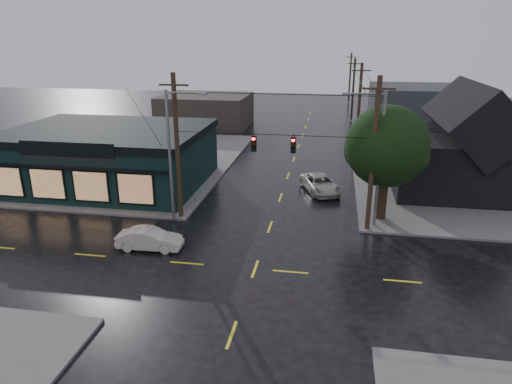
% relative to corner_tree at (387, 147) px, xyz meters
% --- Properties ---
extents(ground_plane, '(160.00, 160.00, 0.00)m').
position_rel_corner_tree_xyz_m(ground_plane, '(-7.53, -8.55, -5.32)').
color(ground_plane, black).
extents(sidewalk_nw, '(28.00, 28.00, 0.15)m').
position_rel_corner_tree_xyz_m(sidewalk_nw, '(-27.53, 11.45, -5.24)').
color(sidewalk_nw, '#62605C').
rests_on(sidewalk_nw, ground).
extents(sidewalk_ne, '(28.00, 28.00, 0.15)m').
position_rel_corner_tree_xyz_m(sidewalk_ne, '(12.47, 11.45, -5.24)').
color(sidewalk_ne, '#62605C').
rests_on(sidewalk_ne, ground).
extents(pizza_shop, '(16.30, 12.34, 4.90)m').
position_rel_corner_tree_xyz_m(pizza_shop, '(-22.53, 4.39, -2.76)').
color(pizza_shop, black).
rests_on(pizza_shop, ground).
extents(ne_building, '(12.60, 11.60, 8.75)m').
position_rel_corner_tree_xyz_m(ne_building, '(7.47, 8.45, -0.85)').
color(ne_building, black).
rests_on(ne_building, ground).
extents(corner_tree, '(5.58, 5.58, 7.99)m').
position_rel_corner_tree_xyz_m(corner_tree, '(0.00, 0.00, 0.00)').
color(corner_tree, black).
rests_on(corner_tree, ground).
extents(utility_pole_nw, '(2.00, 0.32, 10.15)m').
position_rel_corner_tree_xyz_m(utility_pole_nw, '(-14.03, -2.05, -5.32)').
color(utility_pole_nw, '#2F2315').
rests_on(utility_pole_nw, ground).
extents(utility_pole_ne, '(2.00, 0.32, 10.15)m').
position_rel_corner_tree_xyz_m(utility_pole_ne, '(-1.03, -2.05, -5.32)').
color(utility_pole_ne, '#2F2315').
rests_on(utility_pole_ne, ground).
extents(utility_pole_far_a, '(2.00, 0.32, 9.65)m').
position_rel_corner_tree_xyz_m(utility_pole_far_a, '(-1.03, 19.45, -5.32)').
color(utility_pole_far_a, '#2F2315').
rests_on(utility_pole_far_a, ground).
extents(utility_pole_far_b, '(2.00, 0.32, 9.15)m').
position_rel_corner_tree_xyz_m(utility_pole_far_b, '(-1.03, 39.45, -5.32)').
color(utility_pole_far_b, '#2F2315').
rests_on(utility_pole_far_b, ground).
extents(utility_pole_far_c, '(2.00, 0.32, 9.15)m').
position_rel_corner_tree_xyz_m(utility_pole_far_c, '(-1.03, 59.45, -5.32)').
color(utility_pole_far_c, '#2F2315').
rests_on(utility_pole_far_c, ground).
extents(span_signal_assembly, '(13.00, 0.48, 1.23)m').
position_rel_corner_tree_xyz_m(span_signal_assembly, '(-7.43, -2.05, 0.38)').
color(span_signal_assembly, black).
rests_on(span_signal_assembly, ground).
extents(streetlight_nw, '(5.40, 0.30, 9.15)m').
position_rel_corner_tree_xyz_m(streetlight_nw, '(-14.33, -2.75, -5.32)').
color(streetlight_nw, gray).
rests_on(streetlight_nw, ground).
extents(streetlight_ne, '(5.40, 0.30, 9.15)m').
position_rel_corner_tree_xyz_m(streetlight_ne, '(-0.53, -1.35, -5.32)').
color(streetlight_ne, gray).
rests_on(streetlight_ne, ground).
extents(bg_building_west, '(12.00, 10.00, 4.40)m').
position_rel_corner_tree_xyz_m(bg_building_west, '(-21.53, 31.45, -3.12)').
color(bg_building_west, '#312A23').
rests_on(bg_building_west, ground).
extents(bg_building_east, '(14.00, 12.00, 5.60)m').
position_rel_corner_tree_xyz_m(bg_building_east, '(8.47, 36.45, -2.52)').
color(bg_building_east, '#2B2C31').
rests_on(bg_building_east, ground).
extents(sedan_cream, '(4.04, 1.59, 1.31)m').
position_rel_corner_tree_xyz_m(sedan_cream, '(-14.31, -7.13, -4.66)').
color(sedan_cream, beige).
rests_on(sedan_cream, ground).
extents(suv_silver, '(3.96, 5.51, 1.39)m').
position_rel_corner_tree_xyz_m(suv_silver, '(-4.44, 5.38, -4.62)').
color(suv_silver, '#B1B0A3').
rests_on(suv_silver, ground).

